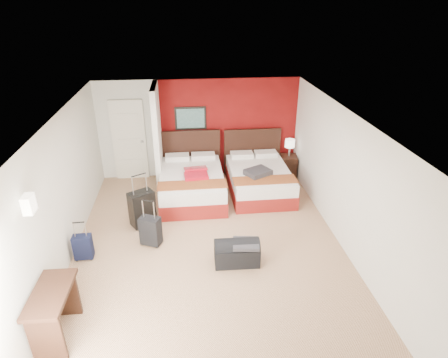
{
  "coord_description": "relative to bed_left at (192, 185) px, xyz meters",
  "views": [
    {
      "loc": [
        -0.35,
        -5.95,
        4.3
      ],
      "look_at": [
        0.37,
        0.8,
        1.0
      ],
      "focal_mm": 30.44,
      "sensor_mm": 36.0,
      "label": 1
    }
  ],
  "objects": [
    {
      "name": "ground",
      "position": [
        0.25,
        -1.96,
        -0.31
      ],
      "size": [
        6.5,
        6.5,
        0.0
      ],
      "primitive_type": "plane",
      "color": "tan",
      "rests_on": "ground"
    },
    {
      "name": "room_walls",
      "position": [
        -1.15,
        -0.54,
        0.94
      ],
      "size": [
        5.02,
        6.52,
        2.5
      ],
      "color": "silver",
      "rests_on": "ground"
    },
    {
      "name": "red_accent_panel",
      "position": [
        1.0,
        1.27,
        0.94
      ],
      "size": [
        3.5,
        0.04,
        2.5
      ],
      "primitive_type": "cube",
      "color": "maroon",
      "rests_on": "ground"
    },
    {
      "name": "partition_wall",
      "position": [
        -0.75,
        0.65,
        0.94
      ],
      "size": [
        0.12,
        1.2,
        2.5
      ],
      "primitive_type": "cube",
      "color": "silver",
      "rests_on": "ground"
    },
    {
      "name": "entry_door",
      "position": [
        -1.5,
        1.24,
        0.71
      ],
      "size": [
        0.82,
        0.06,
        2.05
      ],
      "primitive_type": "cube",
      "color": "silver",
      "rests_on": "ground"
    },
    {
      "name": "bed_left",
      "position": [
        0.0,
        0.0,
        0.0
      ],
      "size": [
        1.47,
        2.09,
        0.63
      ],
      "primitive_type": "cube",
      "rotation": [
        0.0,
        0.0,
        0.0
      ],
      "color": "silver",
      "rests_on": "ground"
    },
    {
      "name": "bed_right",
      "position": [
        1.61,
        0.09,
        -0.01
      ],
      "size": [
        1.4,
        2.0,
        0.6
      ],
      "primitive_type": "cube",
      "rotation": [
        0.0,
        0.0,
        0.0
      ],
      "color": "white",
      "rests_on": "ground"
    },
    {
      "name": "red_suitcase_open",
      "position": [
        0.1,
        -0.1,
        0.36
      ],
      "size": [
        0.58,
        0.76,
        0.09
      ],
      "primitive_type": "cube",
      "rotation": [
        0.0,
        0.0,
        0.09
      ],
      "color": "red",
      "rests_on": "bed_left"
    },
    {
      "name": "jacket_bundle",
      "position": [
        1.51,
        -0.21,
        0.35
      ],
      "size": [
        0.68,
        0.63,
        0.13
      ],
      "primitive_type": "cube",
      "rotation": [
        0.0,
        0.0,
        0.5
      ],
      "color": "#353539",
      "rests_on": "bed_right"
    },
    {
      "name": "nightstand",
      "position": [
        2.53,
        0.88,
        -0.02
      ],
      "size": [
        0.45,
        0.45,
        0.58
      ],
      "primitive_type": "cube",
      "rotation": [
        0.0,
        0.0,
        -0.11
      ],
      "color": "black",
      "rests_on": "ground"
    },
    {
      "name": "table_lamp",
      "position": [
        2.53,
        0.88,
        0.49
      ],
      "size": [
        0.32,
        0.32,
        0.44
      ],
      "primitive_type": "cylinder",
      "rotation": [
        0.0,
        0.0,
        0.4
      ],
      "color": "silver",
      "rests_on": "nightstand"
    },
    {
      "name": "suitcase_black",
      "position": [
        -1.04,
        -1.1,
        0.05
      ],
      "size": [
        0.57,
        0.51,
        0.73
      ],
      "primitive_type": "cube",
      "rotation": [
        0.0,
        0.0,
        0.54
      ],
      "color": "black",
      "rests_on": "ground"
    },
    {
      "name": "suitcase_charcoal",
      "position": [
        -0.83,
        -1.81,
        -0.04
      ],
      "size": [
        0.44,
        0.36,
        0.55
      ],
      "primitive_type": "cube",
      "rotation": [
        0.0,
        0.0,
        -0.41
      ],
      "color": "black",
      "rests_on": "ground"
    },
    {
      "name": "suitcase_navy",
      "position": [
        -2.01,
        -2.12,
        -0.09
      ],
      "size": [
        0.33,
        0.2,
        0.45
      ],
      "primitive_type": "cube",
      "rotation": [
        0.0,
        0.0,
        0.01
      ],
      "color": "black",
      "rests_on": "ground"
    },
    {
      "name": "duffel_bag",
      "position": [
        0.71,
        -2.53,
        -0.11
      ],
      "size": [
        0.8,
        0.44,
        0.4
      ],
      "primitive_type": "cube",
      "rotation": [
        0.0,
        0.0,
        -0.03
      ],
      "color": "black",
      "rests_on": "ground"
    },
    {
      "name": "jacket_draped",
      "position": [
        0.86,
        -2.58,
        0.11
      ],
      "size": [
        0.5,
        0.44,
        0.06
      ],
      "primitive_type": "cube",
      "rotation": [
        0.0,
        0.0,
        -0.14
      ],
      "color": "#36353A",
      "rests_on": "duffel_bag"
    },
    {
      "name": "desk",
      "position": [
        -1.97,
        -3.86,
        0.08
      ],
      "size": [
        0.49,
        0.96,
        0.79
      ],
      "primitive_type": "cube",
      "rotation": [
        0.0,
        0.0,
        -0.02
      ],
      "color": "black",
      "rests_on": "ground"
    }
  ]
}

